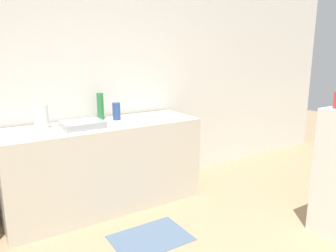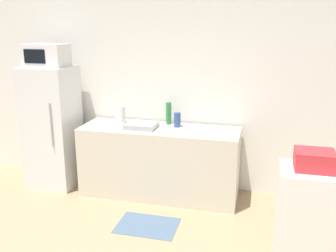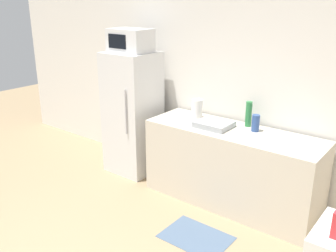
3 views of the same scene
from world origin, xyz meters
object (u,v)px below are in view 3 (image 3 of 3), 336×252
at_px(refrigerator, 133,113).
at_px(paper_towel_roll, 197,109).
at_px(microwave, 130,40).
at_px(bottle_short, 256,123).
at_px(bottle_tall, 249,114).

distance_m(refrigerator, paper_towel_roll, 0.94).
height_order(microwave, bottle_short, microwave).
bearing_deg(bottle_tall, microwave, -171.14).
height_order(bottle_short, paper_towel_roll, paper_towel_roll).
distance_m(bottle_tall, bottle_short, 0.18).
distance_m(bottle_short, paper_towel_roll, 0.75).
relative_size(bottle_short, paper_towel_roll, 0.81).
relative_size(microwave, paper_towel_roll, 2.31).
xyz_separation_m(microwave, bottle_tall, (1.53, 0.24, -0.71)).
bearing_deg(refrigerator, bottle_short, 4.60).
bearing_deg(paper_towel_roll, microwave, -171.29).
xyz_separation_m(bottle_tall, paper_towel_roll, (-0.62, -0.10, -0.03)).
relative_size(refrigerator, paper_towel_roll, 7.11).
bearing_deg(refrigerator, microwave, -110.50).
distance_m(refrigerator, microwave, 0.94).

